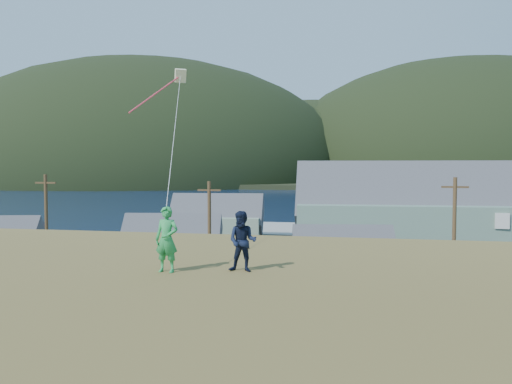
% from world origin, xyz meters
% --- Properties ---
extents(ground, '(900.00, 900.00, 0.00)m').
position_xyz_m(ground, '(0.00, 0.00, 0.00)').
color(ground, '#0A1638').
rests_on(ground, ground).
extents(grass_strip, '(110.00, 8.00, 0.10)m').
position_xyz_m(grass_strip, '(0.00, -2.00, 0.05)').
color(grass_strip, '#4C3D19').
rests_on(grass_strip, ground).
extents(waterfront_lot, '(72.00, 36.00, 0.12)m').
position_xyz_m(waterfront_lot, '(0.00, 17.00, 0.06)').
color(waterfront_lot, '#28282B').
rests_on(waterfront_lot, ground).
extents(wharf, '(26.00, 14.00, 0.90)m').
position_xyz_m(wharf, '(-6.00, 40.00, 0.45)').
color(wharf, gray).
rests_on(wharf, ground).
extents(far_shore, '(900.00, 320.00, 2.00)m').
position_xyz_m(far_shore, '(0.00, 330.00, 1.00)').
color(far_shore, black).
rests_on(far_shore, ground).
extents(far_hills, '(760.00, 265.00, 143.00)m').
position_xyz_m(far_hills, '(35.59, 279.38, 2.00)').
color(far_hills, black).
rests_on(far_hills, ground).
extents(lodge, '(35.84, 11.80, 12.43)m').
position_xyz_m(lodge, '(18.27, 21.45, 4.78)').
color(lodge, slate).
rests_on(lodge, waterfront_lot).
extents(shed_palegreen_near, '(9.75, 6.98, 6.50)m').
position_xyz_m(shed_palegreen_near, '(-9.96, 12.21, 2.46)').
color(shed_palegreen_near, gray).
rests_on(shed_palegreen_near, waterfront_lot).
extents(shed_white, '(8.47, 6.23, 6.23)m').
position_xyz_m(shed_white, '(5.56, 7.87, 2.40)').
color(shed_white, silver).
rests_on(shed_white, waterfront_lot).
extents(shed_palegreen_far, '(11.98, 7.56, 7.70)m').
position_xyz_m(shed_palegreen_far, '(-10.18, 28.79, 2.93)').
color(shed_palegreen_far, gray).
rests_on(shed_palegreen_far, waterfront_lot).
extents(utility_poles, '(27.98, 0.24, 9.06)m').
position_xyz_m(utility_poles, '(-2.17, 1.50, 4.57)').
color(utility_poles, '#47331E').
rests_on(utility_poles, waterfront_lot).
extents(parked_cars, '(18.21, 11.25, 1.58)m').
position_xyz_m(parked_cars, '(-11.12, 22.49, 0.86)').
color(parked_cars, '#9C2C13').
rests_on(parked_cars, waterfront_lot).
extents(kite_flyer_green, '(0.62, 0.44, 1.61)m').
position_xyz_m(kite_flyer_green, '(1.60, -19.30, 8.00)').
color(kite_flyer_green, green).
rests_on(kite_flyer_green, hillside).
extents(kite_flyer_navy, '(0.74, 0.59, 1.48)m').
position_xyz_m(kite_flyer_navy, '(3.40, -18.90, 7.94)').
color(kite_flyer_navy, '#121A31').
rests_on(kite_flyer_navy, hillside).
extents(kite_rig, '(2.01, 4.80, 10.56)m').
position_xyz_m(kite_rig, '(-1.20, -10.66, 13.39)').
color(kite_rig, beige).
rests_on(kite_rig, ground).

